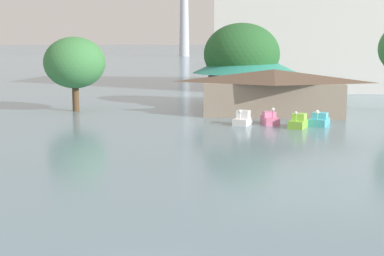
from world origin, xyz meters
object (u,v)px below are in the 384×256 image
Objects in this scene: pedal_boat_pink at (270,119)px; pedal_boat_lime at (298,122)px; pedal_boat_cyan at (319,120)px; pedal_boat_white at (243,119)px; background_building_block at (337,23)px; green_roof_pavilion at (245,72)px; shoreline_tree_tall_left at (75,63)px; shoreline_tree_mid at (242,54)px; boathouse at (273,91)px.

pedal_boat_pink reaches higher than pedal_boat_lime.
pedal_boat_white is at bearing -68.43° from pedal_boat_cyan.
pedal_boat_pink is at bearing -77.20° from pedal_boat_cyan.
pedal_boat_cyan is (4.72, -0.44, 0.01)m from pedal_boat_pink.
pedal_boat_lime is 45.95m from background_building_block.
green_roof_pavilion is (-5.34, 17.33, 3.67)m from pedal_boat_lime.
pedal_boat_pink is 1.01× the size of pedal_boat_cyan.
shoreline_tree_tall_left is 20.44m from shoreline_tree_mid.
pedal_boat_pink is at bearing -79.85° from green_roof_pavilion.
pedal_boat_white is 0.85× the size of pedal_boat_cyan.
pedal_boat_lime is at bearing -71.69° from shoreline_tree_mid.
background_building_block is (15.00, 26.21, 4.58)m from shoreline_tree_mid.
pedal_boat_white is 0.06× the size of background_building_block.
green_roof_pavilion is (-2.73, 15.23, 3.71)m from pedal_boat_pink.
background_building_block is at bearing 176.42° from pedal_boat_white.
background_building_block is (11.28, 35.01, 8.38)m from boathouse.
green_roof_pavilion is at bearing 110.73° from boathouse.
green_roof_pavilion reaches higher than pedal_boat_lime.
pedal_boat_pink is 3.35m from pedal_boat_lime.
pedal_boat_pink is 16.89m from shoreline_tree_mid.
shoreline_tree_tall_left reaches higher than pedal_boat_cyan.
pedal_boat_white is 17.40m from shoreline_tree_mid.
shoreline_tree_mid is (-3.72, 8.81, 3.79)m from boathouse.
shoreline_tree_tall_left is 0.83× the size of shoreline_tree_mid.
green_roof_pavilion is at bearing -145.08° from pedal_boat_lime.
pedal_boat_cyan is 0.07× the size of background_building_block.
shoreline_tree_mid reaches higher than pedal_boat_lime.
background_building_block reaches higher than pedal_boat_lime.
pedal_boat_pink is 7.03m from boathouse.
pedal_boat_cyan is 8.54m from boathouse.
shoreline_tree_tall_left is 0.21× the size of background_building_block.
pedal_boat_white is 0.85× the size of pedal_boat_pink.
shoreline_tree_mid reaches higher than pedal_boat_pink.
background_building_block is (14.52, 26.46, 6.80)m from green_roof_pavilion.
pedal_boat_lime is at bearing -21.82° from shoreline_tree_tall_left.
pedal_boat_cyan is at bearing -64.57° from green_roof_pavilion.
pedal_boat_lime is 0.98× the size of pedal_boat_cyan.
pedal_boat_cyan is 0.23× the size of green_roof_pavilion.
shoreline_tree_mid reaches higher than boathouse.
pedal_boat_lime is 2.69m from pedal_boat_cyan.
shoreline_tree_mid is (-0.56, 16.37, 5.87)m from pedal_boat_white.
boathouse is at bearing -131.28° from pedal_boat_cyan.
pedal_boat_white is 0.87× the size of pedal_boat_lime.
pedal_boat_white is 21.91m from shoreline_tree_tall_left.
green_roof_pavilion is at bearing -164.57° from pedal_boat_white.
pedal_boat_cyan is at bearing 145.98° from pedal_boat_lime.
boathouse reaches higher than pedal_boat_cyan.
shoreline_tree_tall_left is 48.25m from background_building_block.
pedal_boat_pink is 0.23× the size of green_roof_pavilion.
pedal_boat_pink is 0.07× the size of background_building_block.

